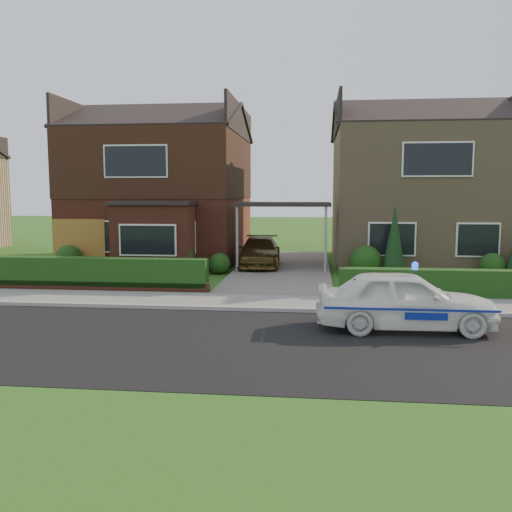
# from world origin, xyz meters

# --- Properties ---
(ground) EXTENTS (120.00, 120.00, 0.00)m
(ground) POSITION_xyz_m (0.00, 0.00, 0.00)
(ground) COLOR #2C5416
(ground) RESTS_ON ground
(road) EXTENTS (60.00, 6.00, 0.02)m
(road) POSITION_xyz_m (0.00, 0.00, 0.00)
(road) COLOR black
(road) RESTS_ON ground
(kerb) EXTENTS (60.00, 0.16, 0.12)m
(kerb) POSITION_xyz_m (0.00, 3.05, 0.06)
(kerb) COLOR #9E9993
(kerb) RESTS_ON ground
(sidewalk) EXTENTS (60.00, 2.00, 0.10)m
(sidewalk) POSITION_xyz_m (0.00, 4.10, 0.05)
(sidewalk) COLOR slate
(sidewalk) RESTS_ON ground
(grass_verge) EXTENTS (60.00, 4.00, 0.01)m
(grass_verge) POSITION_xyz_m (0.00, -5.00, 0.00)
(grass_verge) COLOR #2C5416
(grass_verge) RESTS_ON ground
(driveway) EXTENTS (3.80, 12.00, 0.12)m
(driveway) POSITION_xyz_m (0.00, 11.00, 0.06)
(driveway) COLOR #666059
(driveway) RESTS_ON ground
(house_left) EXTENTS (7.50, 9.53, 7.25)m
(house_left) POSITION_xyz_m (-5.78, 13.90, 3.81)
(house_left) COLOR brown
(house_left) RESTS_ON ground
(house_right) EXTENTS (7.50, 8.06, 7.25)m
(house_right) POSITION_xyz_m (5.80, 13.99, 3.66)
(house_right) COLOR #917659
(house_right) RESTS_ON ground
(carport_link) EXTENTS (3.80, 3.00, 2.77)m
(carport_link) POSITION_xyz_m (0.00, 10.95, 2.66)
(carport_link) COLOR black
(carport_link) RESTS_ON ground
(garage_door) EXTENTS (2.20, 0.10, 2.10)m
(garage_door) POSITION_xyz_m (-8.25, 9.96, 1.05)
(garage_door) COLOR brown
(garage_door) RESTS_ON ground
(dwarf_wall) EXTENTS (7.70, 0.25, 0.36)m
(dwarf_wall) POSITION_xyz_m (-5.80, 5.30, 0.18)
(dwarf_wall) COLOR brown
(dwarf_wall) RESTS_ON ground
(hedge_left) EXTENTS (7.50, 0.55, 0.90)m
(hedge_left) POSITION_xyz_m (-5.80, 5.45, 0.00)
(hedge_left) COLOR black
(hedge_left) RESTS_ON ground
(hedge_right) EXTENTS (7.50, 0.55, 0.80)m
(hedge_right) POSITION_xyz_m (5.80, 5.35, 0.00)
(hedge_right) COLOR black
(hedge_right) RESTS_ON ground
(shrub_left_far) EXTENTS (1.08, 1.08, 1.08)m
(shrub_left_far) POSITION_xyz_m (-8.50, 9.50, 0.54)
(shrub_left_far) COLOR black
(shrub_left_far) RESTS_ON ground
(shrub_left_mid) EXTENTS (1.32, 1.32, 1.32)m
(shrub_left_mid) POSITION_xyz_m (-4.00, 9.30, 0.66)
(shrub_left_mid) COLOR black
(shrub_left_mid) RESTS_ON ground
(shrub_left_near) EXTENTS (0.84, 0.84, 0.84)m
(shrub_left_near) POSITION_xyz_m (-2.40, 9.60, 0.42)
(shrub_left_near) COLOR black
(shrub_left_near) RESTS_ON ground
(shrub_right_near) EXTENTS (1.20, 1.20, 1.20)m
(shrub_right_near) POSITION_xyz_m (3.20, 9.40, 0.60)
(shrub_right_near) COLOR black
(shrub_right_near) RESTS_ON ground
(shrub_right_mid) EXTENTS (0.96, 0.96, 0.96)m
(shrub_right_mid) POSITION_xyz_m (7.80, 9.50, 0.48)
(shrub_right_mid) COLOR black
(shrub_right_mid) RESTS_ON ground
(conifer_a) EXTENTS (0.90, 0.90, 2.60)m
(conifer_a) POSITION_xyz_m (4.20, 9.20, 1.30)
(conifer_a) COLOR black
(conifer_a) RESTS_ON ground
(police_car) EXTENTS (3.73, 4.09, 1.55)m
(police_car) POSITION_xyz_m (3.38, 1.50, 0.69)
(police_car) COLOR white
(police_car) RESTS_ON ground
(driveway_car) EXTENTS (1.86, 4.17, 1.19)m
(driveway_car) POSITION_xyz_m (-1.00, 11.30, 0.71)
(driveway_car) COLOR brown
(driveway_car) RESTS_ON driveway
(potted_plant_a) EXTENTS (0.44, 0.30, 0.81)m
(potted_plant_a) POSITION_xyz_m (-9.00, 7.98, 0.41)
(potted_plant_a) COLOR gray
(potted_plant_a) RESTS_ON ground
(potted_plant_b) EXTENTS (0.52, 0.51, 0.74)m
(potted_plant_b) POSITION_xyz_m (-4.21, 8.86, 0.37)
(potted_plant_b) COLOR gray
(potted_plant_b) RESTS_ON ground
(potted_plant_c) EXTENTS (0.62, 0.62, 0.82)m
(potted_plant_c) POSITION_xyz_m (-4.83, 6.05, 0.41)
(potted_plant_c) COLOR gray
(potted_plant_c) RESTS_ON ground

